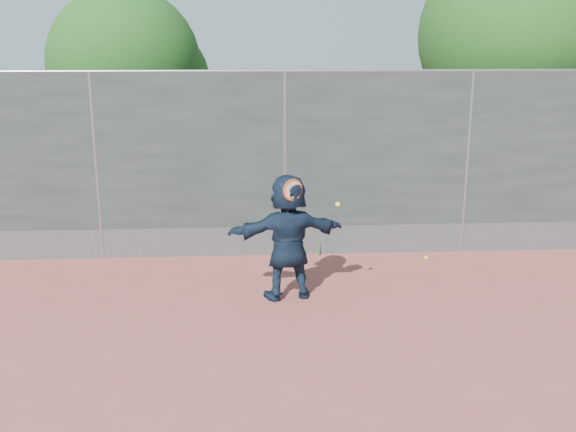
{
  "coord_description": "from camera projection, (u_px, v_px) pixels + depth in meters",
  "views": [
    {
      "loc": [
        -0.58,
        -6.7,
        3.36
      ],
      "look_at": [
        -0.07,
        1.62,
        1.16
      ],
      "focal_mm": 40.0,
      "sensor_mm": 36.0,
      "label": 1
    }
  ],
  "objects": [
    {
      "name": "fence",
      "position": [
        285.0,
        161.0,
        10.33
      ],
      "size": [
        20.0,
        0.06,
        3.03
      ],
      "color": "#38423D",
      "rests_on": "ground"
    },
    {
      "name": "tree_right",
      "position": [
        522.0,
        40.0,
        12.29
      ],
      "size": [
        3.78,
        3.6,
        5.39
      ],
      "color": "#382314",
      "rests_on": "ground"
    },
    {
      "name": "player",
      "position": [
        288.0,
        237.0,
        8.69
      ],
      "size": [
        1.68,
        0.8,
        1.74
      ],
      "primitive_type": "imported",
      "rotation": [
        0.0,
        0.0,
        3.32
      ],
      "color": "#15253A",
      "rests_on": "ground"
    },
    {
      "name": "ground",
      "position": [
        303.0,
        350.0,
        7.36
      ],
      "size": [
        80.0,
        80.0,
        0.0
      ],
      "primitive_type": "plane",
      "color": "#9E4C42",
      "rests_on": "ground"
    },
    {
      "name": "ball_ground",
      "position": [
        426.0,
        258.0,
        10.45
      ],
      "size": [
        0.07,
        0.07,
        0.07
      ],
      "primitive_type": "sphere",
      "color": "yellow",
      "rests_on": "ground"
    },
    {
      "name": "swing_action",
      "position": [
        297.0,
        193.0,
        8.34
      ],
      "size": [
        0.76,
        0.17,
        0.51
      ],
      "color": "#DC4814",
      "rests_on": "ground"
    },
    {
      "name": "tree_left",
      "position": [
        134.0,
        69.0,
        12.76
      ],
      "size": [
        3.15,
        3.0,
        4.53
      ],
      "color": "#382314",
      "rests_on": "ground"
    },
    {
      "name": "weed_clump",
      "position": [
        303.0,
        248.0,
        10.61
      ],
      "size": [
        0.68,
        0.07,
        0.3
      ],
      "color": "#387226",
      "rests_on": "ground"
    }
  ]
}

